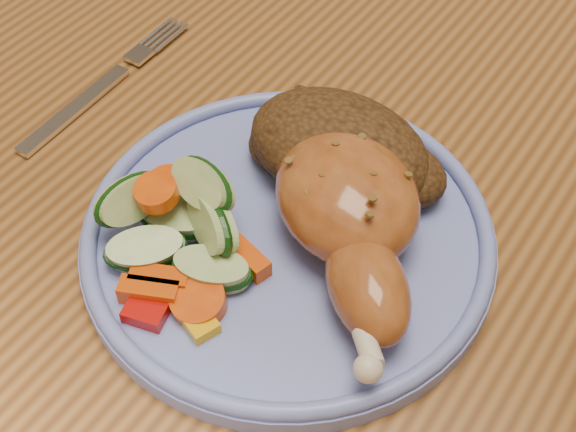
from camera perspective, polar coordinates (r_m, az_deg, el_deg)
The scene contains 7 objects.
dining_table at distance 0.60m, azimuth 9.35°, elevation -1.73°, with size 0.90×1.40×0.75m.
plate at distance 0.48m, azimuth 0.00°, elevation -1.63°, with size 0.25×0.25×0.01m, color #6976C3.
plate_rim at distance 0.47m, azimuth 0.00°, elevation -0.79°, with size 0.24×0.24×0.01m, color #6976C3.
chicken_leg at distance 0.45m, azimuth 4.54°, elevation -0.05°, with size 0.15×0.15×0.05m.
rice_pilaf at distance 0.49m, azimuth 3.89°, elevation 4.64°, with size 0.13×0.09×0.05m.
vegetable_pile at distance 0.46m, azimuth -7.74°, elevation -0.95°, with size 0.11×0.11×0.05m.
fork at distance 0.59m, azimuth -13.28°, elevation 8.82°, with size 0.02×0.15×0.00m.
Camera 1 is at (0.13, -0.36, 1.13)m, focal length 50.00 mm.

